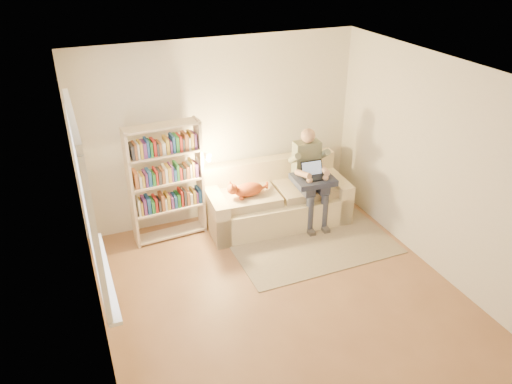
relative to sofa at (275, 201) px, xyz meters
name	(u,v)px	position (x,y,z in m)	size (l,w,h in m)	color
floor	(287,302)	(-0.63, -1.74, -0.31)	(4.50, 4.50, 0.00)	#8A5E3E
ceiling	(295,80)	(-0.63, -1.74, 2.29)	(4.00, 4.50, 0.02)	white
wall_left	(90,245)	(-2.63, -1.74, 0.99)	(0.02, 4.50, 2.60)	silver
wall_right	(445,172)	(1.37, -1.74, 0.99)	(0.02, 4.50, 2.60)	silver
wall_back	(221,132)	(-0.63, 0.51, 0.99)	(4.00, 0.02, 2.60)	silver
wall_front	(438,357)	(-0.63, -3.99, 0.99)	(4.00, 0.02, 2.60)	silver
window	(93,226)	(-2.58, -1.54, 1.06)	(0.12, 1.52, 1.69)	white
sofa	(275,201)	(0.00, 0.00, 0.00)	(2.08, 1.04, 0.86)	beige
person	(310,171)	(0.44, -0.18, 0.48)	(0.40, 0.62, 1.39)	gray
cat	(246,190)	(-0.50, -0.10, 0.33)	(0.64, 0.25, 0.23)	#D6602A
blanket	(311,180)	(0.40, -0.30, 0.41)	(0.56, 0.46, 0.08)	#252A41
laptop	(311,173)	(0.40, -0.29, 0.50)	(0.33, 0.28, 0.27)	black
bookshelf	(166,177)	(-1.53, 0.16, 0.60)	(1.11, 0.31, 1.66)	beige
rug	(314,245)	(0.21, -0.82, -0.31)	(2.16, 1.28, 0.01)	gray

